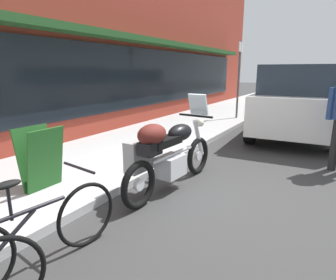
{
  "coord_description": "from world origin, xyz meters",
  "views": [
    {
      "loc": [
        -3.76,
        -1.45,
        1.77
      ],
      "look_at": [
        0.03,
        0.76,
        0.7
      ],
      "focal_mm": 30.46,
      "sensor_mm": 36.0,
      "label": 1
    }
  ],
  "objects_px": {
    "parking_sign_pole": "(239,74)",
    "parked_car_down_block": "(303,91)",
    "parked_bicycle": "(36,234)",
    "sandwich_board_sign": "(41,158)",
    "parked_minivan": "(299,100)",
    "touring_motorcycle": "(166,152)"
  },
  "relations": [
    {
      "from": "sandwich_board_sign",
      "to": "parking_sign_pole",
      "type": "xyz_separation_m",
      "value": [
        7.6,
        -0.51,
        1.1
      ]
    },
    {
      "from": "sandwich_board_sign",
      "to": "parked_car_down_block",
      "type": "height_order",
      "value": "parked_car_down_block"
    },
    {
      "from": "touring_motorcycle",
      "to": "parked_minivan",
      "type": "bearing_deg",
      "value": -13.31
    },
    {
      "from": "parked_car_down_block",
      "to": "parked_minivan",
      "type": "bearing_deg",
      "value": -175.96
    },
    {
      "from": "touring_motorcycle",
      "to": "parking_sign_pole",
      "type": "distance_m",
      "value": 6.7
    },
    {
      "from": "touring_motorcycle",
      "to": "sandwich_board_sign",
      "type": "height_order",
      "value": "touring_motorcycle"
    },
    {
      "from": "parked_minivan",
      "to": "parked_car_down_block",
      "type": "height_order",
      "value": "parked_minivan"
    },
    {
      "from": "parked_bicycle",
      "to": "parking_sign_pole",
      "type": "distance_m",
      "value": 8.8
    },
    {
      "from": "sandwich_board_sign",
      "to": "parked_car_down_block",
      "type": "relative_size",
      "value": 0.18
    },
    {
      "from": "touring_motorcycle",
      "to": "parked_minivan",
      "type": "distance_m",
      "value": 5.26
    },
    {
      "from": "parking_sign_pole",
      "to": "parked_car_down_block",
      "type": "xyz_separation_m",
      "value": [
        2.83,
        -1.84,
        -0.7
      ]
    },
    {
      "from": "parked_minivan",
      "to": "touring_motorcycle",
      "type": "bearing_deg",
      "value": 166.69
    },
    {
      "from": "touring_motorcycle",
      "to": "parked_minivan",
      "type": "relative_size",
      "value": 0.46
    },
    {
      "from": "parked_minivan",
      "to": "parking_sign_pole",
      "type": "xyz_separation_m",
      "value": [
        1.44,
        2.14,
        0.67
      ]
    },
    {
      "from": "parked_car_down_block",
      "to": "touring_motorcycle",
      "type": "bearing_deg",
      "value": 174.49
    },
    {
      "from": "touring_motorcycle",
      "to": "parking_sign_pole",
      "type": "bearing_deg",
      "value": 8.11
    },
    {
      "from": "touring_motorcycle",
      "to": "parked_bicycle",
      "type": "bearing_deg",
      "value": 177.96
    },
    {
      "from": "touring_motorcycle",
      "to": "sandwich_board_sign",
      "type": "bearing_deg",
      "value": 126.04
    },
    {
      "from": "parked_bicycle",
      "to": "parked_minivan",
      "type": "relative_size",
      "value": 0.35
    },
    {
      "from": "parked_minivan",
      "to": "parking_sign_pole",
      "type": "bearing_deg",
      "value": 56.01
    },
    {
      "from": "parked_bicycle",
      "to": "sandwich_board_sign",
      "type": "xyz_separation_m",
      "value": [
        1.07,
        1.37,
        0.2
      ]
    },
    {
      "from": "parked_minivan",
      "to": "sandwich_board_sign",
      "type": "xyz_separation_m",
      "value": [
        -6.15,
        2.65,
        -0.43
      ]
    }
  ]
}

